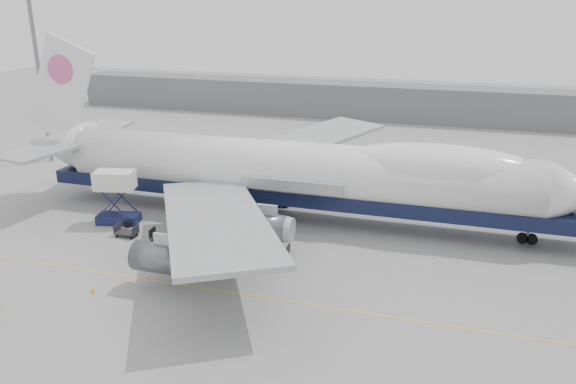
% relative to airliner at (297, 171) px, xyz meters
% --- Properties ---
extents(ground, '(260.00, 260.00, 0.00)m').
position_rel_airliner_xyz_m(ground, '(-0.64, -12.00, -5.62)').
color(ground, gray).
rests_on(ground, ground).
extents(apron_line, '(60.00, 0.15, 0.01)m').
position_rel_airliner_xyz_m(apron_line, '(-0.64, -18.00, -5.62)').
color(apron_line, gold).
rests_on(apron_line, ground).
extents(hangar, '(110.00, 8.00, 7.00)m').
position_rel_airliner_xyz_m(hangar, '(-10.64, 58.00, -2.12)').
color(hangar, slate).
rests_on(hangar, ground).
extents(floodlight_mast, '(2.40, 2.40, 25.43)m').
position_rel_airliner_xyz_m(floodlight_mast, '(-42.64, 12.00, 8.64)').
color(floodlight_mast, slate).
rests_on(floodlight_mast, ground).
extents(airliner, '(67.00, 55.30, 19.98)m').
position_rel_airliner_xyz_m(airliner, '(0.00, 0.00, 0.00)').
color(airliner, white).
rests_on(airliner, ground).
extents(catering_truck, '(4.93, 3.86, 6.00)m').
position_rel_airliner_xyz_m(catering_truck, '(-18.66, -7.01, -2.20)').
color(catering_truck, '#161B44').
rests_on(catering_truck, ground).
extents(traffic_cone, '(0.34, 0.34, 0.50)m').
position_rel_airliner_xyz_m(traffic_cone, '(-12.05, -21.38, -5.39)').
color(traffic_cone, orange).
rests_on(traffic_cone, ground).
extents(dolly_0, '(2.30, 1.35, 1.30)m').
position_rel_airliner_xyz_m(dolly_0, '(-15.74, -10.12, -5.09)').
color(dolly_0, '#2D2D30').
rests_on(dolly_0, ground).
extents(dolly_1, '(2.30, 1.35, 1.30)m').
position_rel_airliner_xyz_m(dolly_1, '(-11.60, -10.12, -5.09)').
color(dolly_1, '#2D2D30').
rests_on(dolly_1, ground).
extents(dolly_2, '(2.30, 1.35, 1.30)m').
position_rel_airliner_xyz_m(dolly_2, '(-7.45, -10.12, -5.09)').
color(dolly_2, '#2D2D30').
rests_on(dolly_2, ground).
extents(dolly_3, '(2.30, 1.35, 1.30)m').
position_rel_airliner_xyz_m(dolly_3, '(-3.31, -10.12, -5.09)').
color(dolly_3, '#2D2D30').
rests_on(dolly_3, ground).
extents(dolly_4, '(2.30, 1.35, 1.30)m').
position_rel_airliner_xyz_m(dolly_4, '(0.84, -10.12, -5.09)').
color(dolly_4, '#2D2D30').
rests_on(dolly_4, ground).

